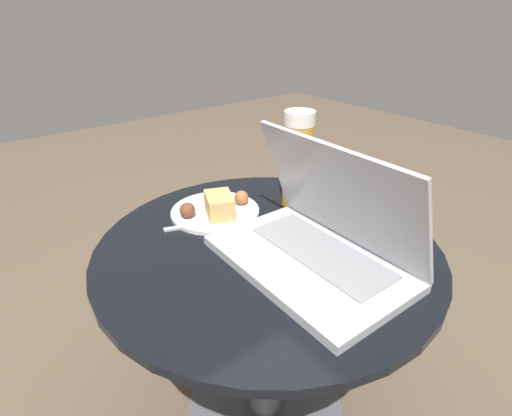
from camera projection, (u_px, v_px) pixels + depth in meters
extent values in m
plane|color=brown|center=(265.00, 406.00, 1.08)|extent=(6.00, 6.00, 0.00)
cylinder|color=#515156|center=(265.00, 405.00, 1.07)|extent=(0.41, 0.41, 0.01)
cylinder|color=#515156|center=(266.00, 336.00, 0.96)|extent=(0.09, 0.09, 0.49)
cylinder|color=black|center=(267.00, 247.00, 0.84)|extent=(0.72, 0.72, 0.02)
cube|color=#B7332D|center=(216.00, 215.00, 0.94)|extent=(0.17, 0.12, 0.00)
cube|color=#B2B2B7|center=(307.00, 262.00, 0.76)|extent=(0.38, 0.25, 0.02)
cube|color=gray|center=(321.00, 251.00, 0.78)|extent=(0.30, 0.12, 0.00)
cube|color=#B2B2B7|center=(340.00, 196.00, 0.75)|extent=(0.38, 0.10, 0.22)
cube|color=#19234C|center=(339.00, 197.00, 0.75)|extent=(0.35, 0.09, 0.20)
cylinder|color=gold|center=(297.00, 166.00, 0.96)|extent=(0.07, 0.07, 0.20)
cylinder|color=white|center=(300.00, 118.00, 0.90)|extent=(0.07, 0.07, 0.03)
cylinder|color=silver|center=(215.00, 212.00, 0.96)|extent=(0.21, 0.21, 0.01)
cube|color=tan|center=(219.00, 205.00, 0.92)|extent=(0.10, 0.09, 0.05)
sphere|color=brown|center=(187.00, 210.00, 0.91)|extent=(0.04, 0.04, 0.04)
sphere|color=#9E5B38|center=(241.00, 198.00, 0.97)|extent=(0.03, 0.03, 0.03)
cube|color=#B2B2B7|center=(191.00, 226.00, 0.90)|extent=(0.05, 0.12, 0.00)
cube|color=#B2B2B7|center=(228.00, 221.00, 0.92)|extent=(0.04, 0.06, 0.00)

